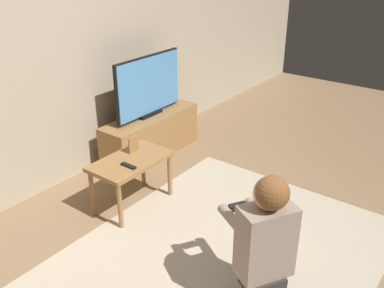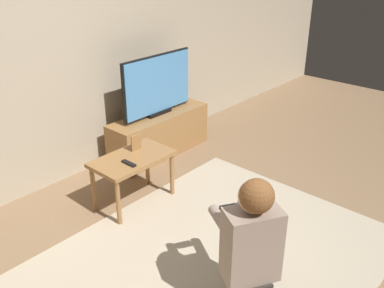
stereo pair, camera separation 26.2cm
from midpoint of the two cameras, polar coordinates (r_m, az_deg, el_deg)
name	(u,v)px [view 2 (the right image)]	position (r m, az deg, el deg)	size (l,w,h in m)	color
ground_plane	(206,266)	(3.29, 4.28, -16.03)	(10.00, 10.00, 0.00)	#896B4C
wall_back	(40,51)	(4.02, -17.81, 11.72)	(10.00, 0.06, 2.60)	tan
rug	(206,266)	(3.28, 4.28, -15.93)	(2.78, 2.06, 0.02)	#BCAD93
tv_stand	(160,134)	(4.74, -2.78, 1.31)	(1.22, 0.36, 0.47)	olive
tv	(158,85)	(4.54, -2.96, 7.84)	(0.94, 0.08, 0.65)	black
coffee_table	(133,163)	(3.78, -5.95, -2.64)	(0.72, 0.42, 0.47)	olive
person_kneeling	(253,250)	(2.70, 10.97, -13.76)	(0.64, 0.85, 0.96)	#332D28
picture_frame	(136,142)	(3.84, -5.53, 0.18)	(0.11, 0.01, 0.15)	olive
remote	(129,163)	(3.63, -6.39, -2.62)	(0.04, 0.15, 0.02)	black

